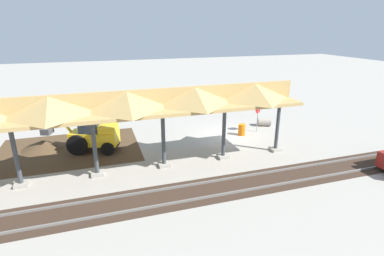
% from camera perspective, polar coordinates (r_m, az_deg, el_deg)
% --- Properties ---
extents(ground_plane, '(120.00, 120.00, 0.00)m').
position_cam_1_polar(ground_plane, '(24.01, 6.62, -1.44)').
color(ground_plane, '#9E998E').
extents(dirt_work_zone, '(9.56, 7.00, 0.01)m').
position_cam_1_polar(dirt_work_zone, '(22.87, -22.30, -3.82)').
color(dirt_work_zone, '#4C3823').
rests_on(dirt_work_zone, ground).
extents(platform_canopy, '(25.05, 3.20, 4.90)m').
position_cam_1_polar(platform_canopy, '(17.09, -18.87, 4.00)').
color(platform_canopy, '#9E998E').
rests_on(platform_canopy, ground).
extents(rail_tracks, '(60.00, 2.58, 0.15)m').
position_cam_1_polar(rail_tracks, '(18.08, 16.46, -9.08)').
color(rail_tracks, slate).
rests_on(rail_tracks, ground).
extents(stop_sign, '(0.67, 0.42, 2.32)m').
position_cam_1_polar(stop_sign, '(24.85, 12.44, 2.98)').
color(stop_sign, gray).
rests_on(stop_sign, ground).
extents(backhoe, '(5.21, 2.90, 2.82)m').
position_cam_1_polar(backhoe, '(21.63, -18.51, -1.05)').
color(backhoe, yellow).
rests_on(backhoe, ground).
extents(dirt_mound, '(5.80, 5.80, 1.23)m').
position_cam_1_polar(dirt_mound, '(23.85, -26.44, -3.51)').
color(dirt_mound, '#4C3823').
rests_on(dirt_mound, ground).
extents(concrete_pipe, '(1.28, 1.09, 0.72)m').
position_cam_1_polar(concrete_pipe, '(26.86, 13.58, 1.16)').
color(concrete_pipe, '#9E9384').
rests_on(concrete_pipe, ground).
extents(traffic_barrel, '(0.56, 0.56, 0.90)m').
position_cam_1_polar(traffic_barrel, '(24.15, 9.45, -0.32)').
color(traffic_barrel, orange).
rests_on(traffic_barrel, ground).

